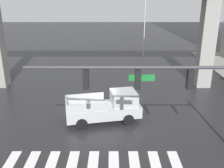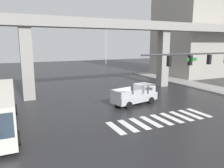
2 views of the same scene
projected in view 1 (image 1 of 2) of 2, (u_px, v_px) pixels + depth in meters
name	position (u px, v px, depth m)	size (l,w,h in m)	color
ground_plane	(99.00, 114.00, 19.04)	(120.00, 120.00, 0.00)	#232326
crosswalk_stripes	(93.00, 167.00, 13.32)	(9.35, 2.80, 0.01)	silver
pickup_truck	(108.00, 107.00, 17.85)	(5.37, 2.85, 2.08)	#A8AAAF
traffic_signal_mast	(193.00, 88.00, 11.01)	(10.89, 0.32, 6.20)	#38383D
flagpole	(146.00, 12.00, 33.75)	(1.16, 0.12, 10.46)	silver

